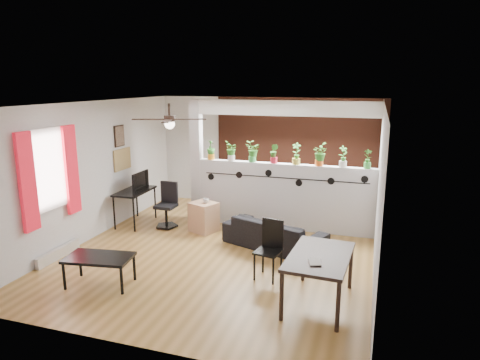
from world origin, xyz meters
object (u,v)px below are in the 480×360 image
at_px(sofa, 274,234).
at_px(office_chair, 167,208).
at_px(potted_plant_6, 343,156).
at_px(potted_plant_4, 296,153).
at_px(ceiling_fan, 170,121).
at_px(cup, 206,201).
at_px(coffee_table, 99,259).
at_px(potted_plant_0, 211,149).
at_px(potted_plant_5, 319,154).
at_px(cube_shelf, 204,217).
at_px(potted_plant_2, 252,151).
at_px(potted_plant_3, 274,153).
at_px(dining_table, 320,260).
at_px(folding_chair, 271,244).
at_px(potted_plant_1, 231,150).
at_px(computer_desk, 135,193).
at_px(potted_plant_7, 368,158).

bearing_deg(sofa, office_chair, 9.29).
bearing_deg(potted_plant_6, office_chair, -169.29).
distance_m(potted_plant_4, office_chair, 2.87).
bearing_deg(ceiling_fan, office_chair, 121.75).
bearing_deg(cup, coffee_table, -103.29).
height_order(potted_plant_0, potted_plant_4, potted_plant_4).
height_order(potted_plant_5, cube_shelf, potted_plant_5).
distance_m(potted_plant_2, sofa, 1.86).
distance_m(potted_plant_5, coffee_table, 4.46).
bearing_deg(potted_plant_5, potted_plant_4, 180.00).
bearing_deg(coffee_table, potted_plant_3, 60.98).
relative_size(potted_plant_3, sofa, 0.22).
bearing_deg(coffee_table, potted_plant_5, 50.39).
height_order(ceiling_fan, potted_plant_4, ceiling_fan).
distance_m(potted_plant_2, potted_plant_4, 0.90).
bearing_deg(sofa, dining_table, 139.90).
height_order(potted_plant_4, folding_chair, potted_plant_4).
bearing_deg(potted_plant_5, potted_plant_1, 180.00).
bearing_deg(potted_plant_5, cup, -162.35).
bearing_deg(potted_plant_3, computer_desk, -166.69).
bearing_deg(dining_table, potted_plant_2, 121.60).
bearing_deg(potted_plant_5, ceiling_fan, -141.67).
relative_size(ceiling_fan, cup, 10.14).
height_order(potted_plant_2, potted_plant_3, potted_plant_2).
xyz_separation_m(potted_plant_6, computer_desk, (-4.18, -0.67, -0.91)).
xyz_separation_m(potted_plant_7, cube_shelf, (-3.07, -0.67, -1.25)).
height_order(sofa, dining_table, dining_table).
height_order(potted_plant_2, cup, potted_plant_2).
relative_size(potted_plant_1, potted_plant_2, 0.97).
height_order(potted_plant_7, sofa, potted_plant_7).
distance_m(ceiling_fan, potted_plant_3, 2.39).
xyz_separation_m(potted_plant_0, potted_plant_3, (1.35, 0.00, -0.01)).
distance_m(potted_plant_0, sofa, 2.37).
distance_m(office_chair, dining_table, 4.07).
height_order(potted_plant_2, dining_table, potted_plant_2).
xyz_separation_m(dining_table, coffee_table, (-3.15, -0.44, -0.23)).
bearing_deg(coffee_table, potted_plant_6, 46.05).
bearing_deg(potted_plant_7, computer_desk, -171.79).
xyz_separation_m(ceiling_fan, folding_chair, (1.87, -0.47, -1.78)).
relative_size(potted_plant_6, cube_shelf, 0.69).
bearing_deg(office_chair, ceiling_fan, -58.25).
distance_m(computer_desk, dining_table, 4.69).
distance_m(potted_plant_3, cup, 1.66).
bearing_deg(coffee_table, potted_plant_4, 55.35).
distance_m(potted_plant_6, cube_shelf, 2.99).
relative_size(sofa, office_chair, 1.93).
height_order(potted_plant_7, cube_shelf, potted_plant_7).
distance_m(potted_plant_4, potted_plant_6, 0.90).
height_order(potted_plant_5, computer_desk, potted_plant_5).
xyz_separation_m(potted_plant_0, folding_chair, (1.85, -2.27, -1.03)).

